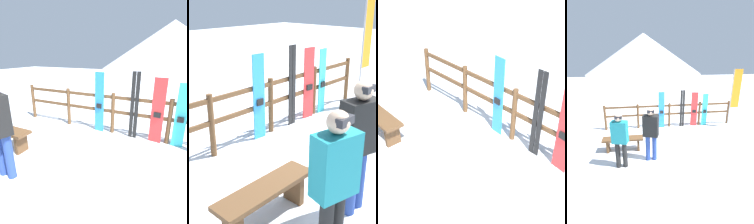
# 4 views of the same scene
# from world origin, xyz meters

# --- Properties ---
(ground_plane) EXTENTS (40.00, 40.00, 0.00)m
(ground_plane) POSITION_xyz_m (0.00, 0.00, 0.00)
(ground_plane) COLOR white
(mountain_backdrop) EXTENTS (18.00, 18.00, 6.00)m
(mountain_backdrop) POSITION_xyz_m (0.00, 24.08, 3.00)
(mountain_backdrop) COLOR silver
(mountain_backdrop) RESTS_ON ground
(fence) EXTENTS (5.55, 0.10, 1.08)m
(fence) POSITION_xyz_m (0.00, 2.08, 0.65)
(fence) COLOR brown
(fence) RESTS_ON ground
(bench) EXTENTS (1.33, 0.36, 0.47)m
(bench) POSITION_xyz_m (-1.90, 0.30, 0.34)
(bench) COLOR brown
(bench) RESTS_ON ground
(snowboard_blue) EXTENTS (0.26, 0.07, 1.59)m
(snowboard_blue) POSITION_xyz_m (-0.36, 2.03, 0.79)
(snowboard_blue) COLOR #288CE0
(snowboard_blue) RESTS_ON ground
(ski_pair_black) EXTENTS (0.20, 0.02, 1.64)m
(ski_pair_black) POSITION_xyz_m (0.56, 2.03, 0.82)
(ski_pair_black) COLOR black
(ski_pair_black) RESTS_ON ground
(snowboard_red) EXTENTS (0.28, 0.08, 1.53)m
(snowboard_red) POSITION_xyz_m (1.09, 2.03, 0.76)
(snowboard_red) COLOR red
(snowboard_red) RESTS_ON ground
(snowboard_cyan) EXTENTS (0.25, 0.06, 1.45)m
(snowboard_cyan) POSITION_xyz_m (1.58, 2.03, 0.72)
(snowboard_cyan) COLOR #2DBFCC
(snowboard_cyan) RESTS_ON ground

